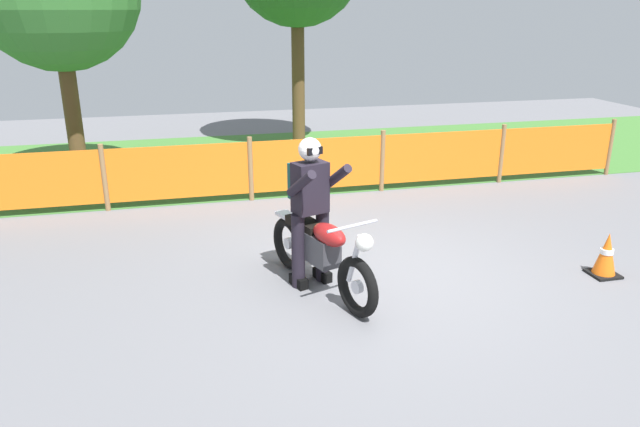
# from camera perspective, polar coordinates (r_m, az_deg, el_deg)

# --- Properties ---
(ground) EXTENTS (24.00, 24.00, 0.02)m
(ground) POSITION_cam_1_polar(r_m,az_deg,el_deg) (7.09, 5.84, -5.85)
(ground) COLOR slate
(grass_verge) EXTENTS (24.00, 5.26, 0.01)m
(grass_verge) POSITION_cam_1_polar(r_m,az_deg,el_deg) (12.43, -3.01, 5.35)
(grass_verge) COLOR #427A33
(grass_verge) RESTS_ON ground
(barrier_fence) EXTENTS (11.29, 0.08, 1.05)m
(barrier_fence) POSITION_cam_1_polar(r_m,az_deg,el_deg) (9.80, -0.19, 4.81)
(barrier_fence) COLOR olive
(barrier_fence) RESTS_ON ground
(motorcycle_lead) EXTENTS (0.87, 1.95, 0.96)m
(motorcycle_lead) POSITION_cam_1_polar(r_m,az_deg,el_deg) (6.46, 0.08, -3.67)
(motorcycle_lead) COLOR black
(motorcycle_lead) RESTS_ON ground
(rider_lead) EXTENTS (0.67, 0.77, 1.69)m
(rider_lead) POSITION_cam_1_polar(r_m,az_deg,el_deg) (6.47, -0.99, 0.94)
(rider_lead) COLOR black
(rider_lead) RESTS_ON ground
(traffic_cone) EXTENTS (0.32, 0.32, 0.53)m
(traffic_cone) POSITION_cam_1_polar(r_m,az_deg,el_deg) (7.66, 25.91, -3.61)
(traffic_cone) COLOR black
(traffic_cone) RESTS_ON ground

